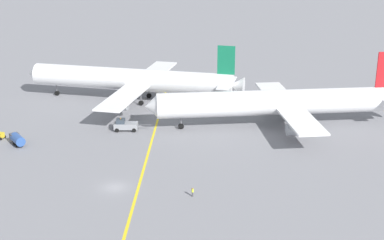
{
  "coord_description": "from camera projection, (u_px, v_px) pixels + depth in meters",
  "views": [
    {
      "loc": [
        26.02,
        -85.18,
        42.56
      ],
      "look_at": [
        9.85,
        26.59,
        4.0
      ],
      "focal_mm": 51.79,
      "sensor_mm": 36.0,
      "label": 1
    }
  ],
  "objects": [
    {
      "name": "airliner_being_pushed",
      "position": [
        278.0,
        103.0,
        126.22
      ],
      "size": [
        59.2,
        40.0,
        16.74
      ],
      "color": "white",
      "rests_on": "ground"
    },
    {
      "name": "ground_plane",
      "position": [
        115.0,
        187.0,
        97.06
      ],
      "size": [
        600.0,
        600.0,
        0.0
      ],
      "primitive_type": "plane",
      "color": "gray"
    },
    {
      "name": "airliner_at_gate_left",
      "position": [
        133.0,
        80.0,
        144.8
      ],
      "size": [
        59.48,
        49.7,
        15.87
      ],
      "color": "white",
      "rests_on": "ground"
    },
    {
      "name": "gse_gpu_cart_small",
      "position": [
        0.0,
        135.0,
        119.57
      ],
      "size": [
        2.35,
        1.95,
        1.9
      ],
      "color": "gold",
      "rests_on": "ground"
    },
    {
      "name": "gse_fuel_bowser_stubby",
      "position": [
        17.0,
        139.0,
        115.94
      ],
      "size": [
        4.73,
        4.86,
        2.4
      ],
      "color": "#2D5199",
      "rests_on": "ground"
    },
    {
      "name": "taxiway_stripe",
      "position": [
        145.0,
        166.0,
        106.01
      ],
      "size": [
        13.72,
        119.32,
        0.01
      ],
      "primitive_type": "cube",
      "rotation": [
        0.0,
        0.0,
        0.11
      ],
      "color": "yellow",
      "rests_on": "ground"
    },
    {
      "name": "ground_crew_wing_walker_right",
      "position": [
        193.0,
        192.0,
        93.45
      ],
      "size": [
        0.42,
        0.41,
        1.64
      ],
      "color": "#4C4C51",
      "rests_on": "ground"
    },
    {
      "name": "pushback_tug",
      "position": [
        125.0,
        125.0,
        124.53
      ],
      "size": [
        8.61,
        3.58,
        2.96
      ],
      "color": "gray",
      "rests_on": "ground"
    }
  ]
}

